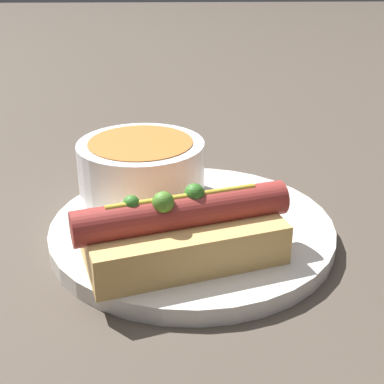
# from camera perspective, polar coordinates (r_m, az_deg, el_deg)

# --- Properties ---
(ground_plane) EXTENTS (4.00, 4.00, 0.00)m
(ground_plane) POSITION_cam_1_polar(r_m,az_deg,el_deg) (0.48, 0.00, -4.80)
(ground_plane) COLOR #4C4238
(dinner_plate) EXTENTS (0.25, 0.25, 0.01)m
(dinner_plate) POSITION_cam_1_polar(r_m,az_deg,el_deg) (0.47, 0.00, -4.03)
(dinner_plate) COLOR white
(dinner_plate) RESTS_ON ground_plane
(hot_dog) EXTENTS (0.17, 0.11, 0.06)m
(hot_dog) POSITION_cam_1_polar(r_m,az_deg,el_deg) (0.41, -1.00, -4.24)
(hot_dog) COLOR #DBAD60
(hot_dog) RESTS_ON dinner_plate
(soup_bowl) EXTENTS (0.12, 0.12, 0.06)m
(soup_bowl) POSITION_cam_1_polar(r_m,az_deg,el_deg) (0.50, -5.40, 2.62)
(soup_bowl) COLOR white
(soup_bowl) RESTS_ON dinner_plate
(spoon) EXTENTS (0.08, 0.14, 0.01)m
(spoon) POSITION_cam_1_polar(r_m,az_deg,el_deg) (0.48, -8.00, -1.96)
(spoon) COLOR #B7B7BC
(spoon) RESTS_ON dinner_plate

